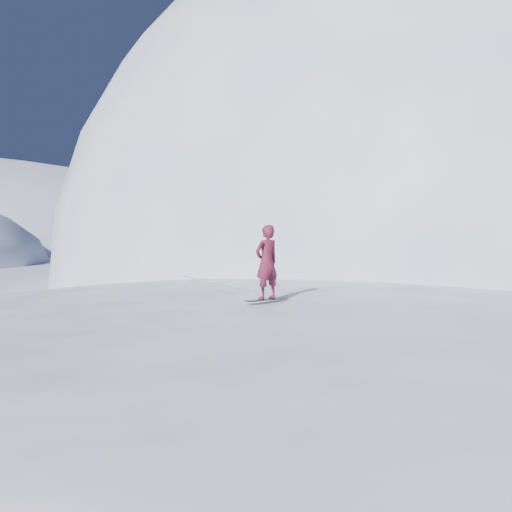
% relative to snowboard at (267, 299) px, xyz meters
% --- Properties ---
extents(ground, '(400.00, 400.00, 0.00)m').
position_rel_snowboard_xyz_m(ground, '(0.84, 0.16, -2.41)').
color(ground, white).
rests_on(ground, ground).
extents(near_ridge, '(36.00, 28.00, 4.80)m').
position_rel_snowboard_xyz_m(near_ridge, '(1.84, 3.16, -2.41)').
color(near_ridge, white).
rests_on(near_ridge, ground).
extents(summit_peak, '(60.00, 56.00, 56.00)m').
position_rel_snowboard_xyz_m(summit_peak, '(22.84, 26.16, -2.41)').
color(summit_peak, white).
rests_on(summit_peak, ground).
extents(peak_shoulder, '(28.00, 24.00, 18.00)m').
position_rel_snowboard_xyz_m(peak_shoulder, '(10.84, 20.16, -2.41)').
color(peak_shoulder, white).
rests_on(peak_shoulder, ground).
extents(wind_bumps, '(16.00, 14.40, 1.00)m').
position_rel_snowboard_xyz_m(wind_bumps, '(0.29, 2.28, -2.41)').
color(wind_bumps, white).
rests_on(wind_bumps, ground).
extents(snowboard, '(1.28, 0.71, 0.02)m').
position_rel_snowboard_xyz_m(snowboard, '(0.00, 0.00, 0.00)').
color(snowboard, black).
rests_on(snowboard, near_ridge).
extents(snowboarder, '(0.83, 0.70, 1.94)m').
position_rel_snowboard_xyz_m(snowboarder, '(0.00, 0.00, 0.98)').
color(snowboarder, maroon).
rests_on(snowboarder, snowboard).
extents(board_tracks, '(1.60, 5.99, 0.04)m').
position_rel_snowboard_xyz_m(board_tracks, '(-0.46, 4.67, 0.01)').
color(board_tracks, silver).
rests_on(board_tracks, ground).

